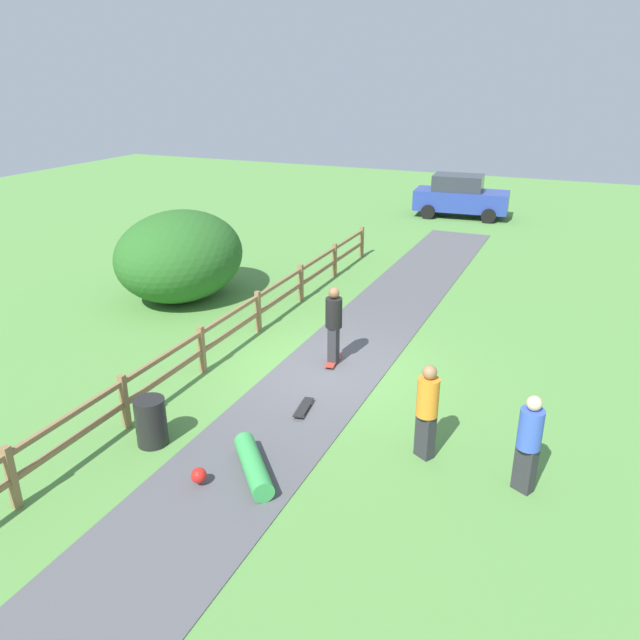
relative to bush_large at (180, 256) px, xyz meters
name	(u,v)px	position (x,y,z in m)	size (l,w,h in m)	color
ground_plane	(332,369)	(5.92, -2.64, -1.30)	(60.00, 60.00, 0.00)	#568E42
asphalt_path	(332,369)	(5.92, -2.64, -1.29)	(2.40, 28.00, 0.02)	#515156
wooden_fence	(232,325)	(3.32, -2.64, -0.64)	(0.12, 18.12, 1.10)	olive
bush_large	(180,256)	(0.00, 0.00, 0.00)	(3.44, 4.13, 2.61)	#286023
trash_bin	(151,422)	(4.12, -6.76, -0.85)	(0.56, 0.56, 0.90)	black
skater_riding	(334,322)	(5.85, -2.36, -0.25)	(0.42, 0.82, 1.84)	#B23326
skater_fallen	(249,466)	(6.23, -6.92, -1.10)	(1.46, 1.43, 0.36)	green
skateboard_loose	(304,407)	(6.14, -4.61, -1.22)	(0.31, 0.82, 0.08)	black
bystander_orange	(427,407)	(8.75, -5.16, -0.32)	(0.52, 0.52, 1.77)	#2D2D33
bystander_blue	(529,440)	(10.46, -5.44, -0.36)	(0.51, 0.51, 1.71)	#2D2D33
parked_car_blue	(460,196)	(5.15, 14.45, -0.34)	(4.33, 2.28, 1.92)	#283D99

